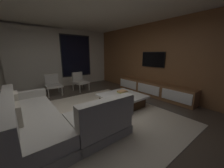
% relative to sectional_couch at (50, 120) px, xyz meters
% --- Properties ---
extents(floor, '(9.20, 9.20, 0.00)m').
position_rel_sectional_couch_xyz_m(floor, '(0.88, 0.13, -0.29)').
color(floor, '#473D33').
extents(back_wall_with_window, '(6.60, 0.30, 2.70)m').
position_rel_sectional_couch_xyz_m(back_wall_with_window, '(0.82, 3.75, 1.05)').
color(back_wall_with_window, beige).
rests_on(back_wall_with_window, floor).
extents(media_wall, '(0.12, 7.80, 2.70)m').
position_rel_sectional_couch_xyz_m(media_wall, '(3.94, 0.13, 1.06)').
color(media_wall, brown).
rests_on(media_wall, floor).
extents(area_rug, '(3.20, 3.80, 0.01)m').
position_rel_sectional_couch_xyz_m(area_rug, '(1.23, 0.03, -0.28)').
color(area_rug, beige).
rests_on(area_rug, floor).
extents(sectional_couch, '(1.98, 2.50, 0.82)m').
position_rel_sectional_couch_xyz_m(sectional_couch, '(0.00, 0.00, 0.00)').
color(sectional_couch, gray).
rests_on(sectional_couch, floor).
extents(coffee_table, '(1.16, 1.16, 0.36)m').
position_rel_sectional_couch_xyz_m(coffee_table, '(2.05, 0.14, -0.10)').
color(coffee_table, '#3C2512').
rests_on(coffee_table, floor).
extents(book_stack_on_coffee_table, '(0.28, 0.22, 0.07)m').
position_rel_sectional_couch_xyz_m(book_stack_on_coffee_table, '(2.19, 0.29, 0.11)').
color(book_stack_on_coffee_table, beige).
rests_on(book_stack_on_coffee_table, coffee_table).
extents(accent_chair_near_window, '(0.63, 0.65, 0.78)m').
position_rel_sectional_couch_xyz_m(accent_chair_near_window, '(1.80, 2.60, 0.14)').
color(accent_chair_near_window, '#B2ADA0').
rests_on(accent_chair_near_window, floor).
extents(accent_chair_by_curtain, '(0.56, 0.58, 0.78)m').
position_rel_sectional_couch_xyz_m(accent_chair_by_curtain, '(0.72, 2.66, 0.14)').
color(accent_chair_by_curtain, '#B2ADA0').
rests_on(accent_chair_by_curtain, floor).
extents(media_console, '(0.46, 3.10, 0.52)m').
position_rel_sectional_couch_xyz_m(media_console, '(3.65, 0.19, -0.04)').
color(media_console, brown).
rests_on(media_console, floor).
extents(mounted_tv, '(0.05, 0.97, 0.57)m').
position_rel_sectional_couch_xyz_m(mounted_tv, '(3.83, 0.38, 1.06)').
color(mounted_tv, black).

